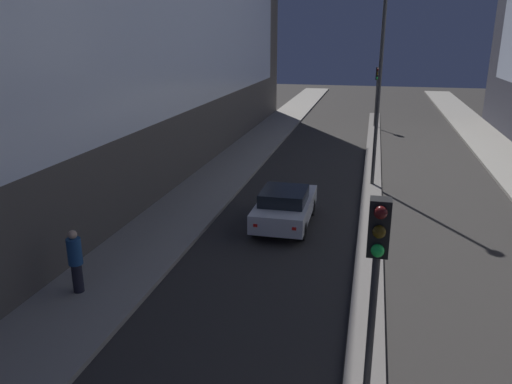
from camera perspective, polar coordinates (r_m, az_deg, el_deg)
The scene contains 6 objects.
median_strip at distance 25.68m, azimuth 13.16°, elevation 2.16°, with size 0.84×39.58×0.14m.
traffic_light_near at distance 7.93m, azimuth 13.53°, elevation -8.58°, with size 0.32×0.42×4.28m.
traffic_light_mid at distance 38.22m, azimuth 13.69°, elevation 12.00°, with size 0.32×0.42×4.28m.
street_lamp at distance 22.64m, azimuth 14.20°, elevation 15.62°, with size 0.48×0.48×9.33m.
car_left_lane at distance 18.17m, azimuth 3.33°, elevation -1.61°, with size 1.85×4.08×1.43m.
pedestrian_on_left_sidewalk at distance 14.01m, azimuth -19.93°, elevation -7.30°, with size 0.37×0.37×1.76m.
Camera 1 is at (-0.22, -4.02, 6.72)m, focal length 35.00 mm.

